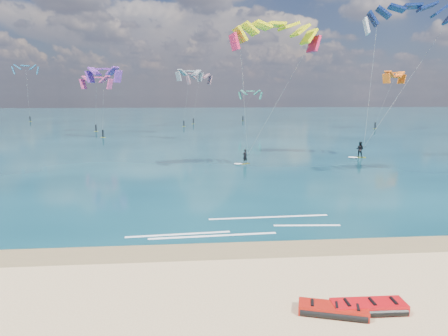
# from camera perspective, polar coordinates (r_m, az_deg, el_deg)

# --- Properties ---
(ground) EXTENTS (320.00, 320.00, 0.00)m
(ground) POSITION_cam_1_polar(r_m,az_deg,el_deg) (56.69, -2.36, 2.68)
(ground) COLOR tan
(ground) RESTS_ON ground
(wet_sand_strip) EXTENTS (320.00, 2.40, 0.01)m
(wet_sand_strip) POSITION_cam_1_polar(r_m,az_deg,el_deg) (20.79, 2.35, -11.56)
(wet_sand_strip) COLOR brown
(wet_sand_strip) RESTS_ON ground
(sea) EXTENTS (320.00, 200.00, 0.04)m
(sea) POSITION_cam_1_polar(r_m,az_deg,el_deg) (120.37, -3.74, 6.90)
(sea) COLOR #092C36
(sea) RESTS_ON ground
(packed_kite_left) EXTENTS (2.92, 1.27, 0.45)m
(packed_kite_left) POSITION_cam_1_polar(r_m,az_deg,el_deg) (16.37, 19.90, -18.73)
(packed_kite_left) COLOR red
(packed_kite_left) RESTS_ON ground
(packed_kite_mid) EXTENTS (2.86, 1.84, 0.41)m
(packed_kite_mid) POSITION_cam_1_polar(r_m,az_deg,el_deg) (15.85, 15.26, -19.49)
(packed_kite_mid) COLOR #B5170C
(packed_kite_mid) RESTS_ON ground
(kitesurfer_main) EXTENTS (8.79, 9.00, 15.55)m
(kitesurfer_main) POSITION_cam_1_polar(r_m,az_deg,el_deg) (40.66, 5.09, 10.72)
(kitesurfer_main) COLOR gold
(kitesurfer_main) RESTS_ON sea
(kitesurfer_far) EXTENTS (11.16, 7.45, 18.84)m
(kitesurfer_far) POSITION_cam_1_polar(r_m,az_deg,el_deg) (49.86, 22.22, 12.24)
(kitesurfer_far) COLOR #B0C01C
(kitesurfer_far) RESTS_ON sea
(shoreline_foam) EXTENTS (12.62, 3.67, 0.01)m
(shoreline_foam) POSITION_cam_1_polar(r_m,az_deg,el_deg) (23.86, 2.24, -8.48)
(shoreline_foam) COLOR white
(shoreline_foam) RESTS_ON ground
(distant_kites) EXTENTS (91.72, 46.99, 14.92)m
(distant_kites) POSITION_cam_1_polar(r_m,az_deg,el_deg) (92.22, -7.36, 9.45)
(distant_kites) COLOR teal
(distant_kites) RESTS_ON ground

